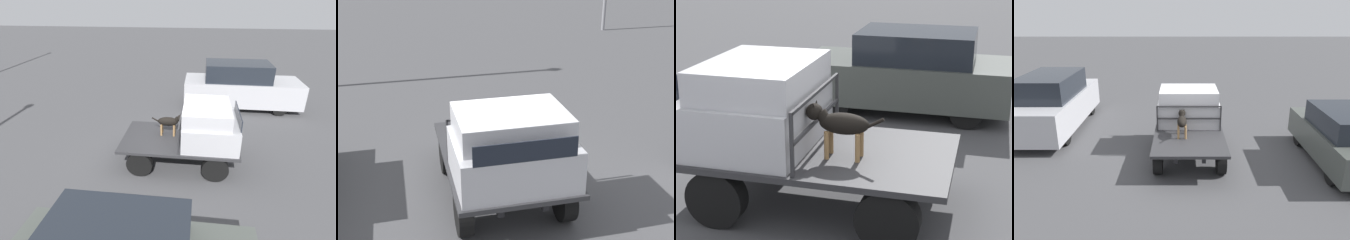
# 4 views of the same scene
# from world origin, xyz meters

# --- Properties ---
(ground_plane) EXTENTS (80.00, 80.00, 0.00)m
(ground_plane) POSITION_xyz_m (0.00, 0.00, 0.00)
(ground_plane) COLOR #474749
(flatbed_truck) EXTENTS (3.44, 2.02, 0.80)m
(flatbed_truck) POSITION_xyz_m (0.00, 0.00, 0.58)
(flatbed_truck) COLOR black
(flatbed_truck) RESTS_ON ground
(truck_cab) EXTENTS (1.57, 1.90, 1.12)m
(truck_cab) POSITION_xyz_m (0.85, 0.00, 1.33)
(truck_cab) COLOR #B7B7BC
(truck_cab) RESTS_ON flatbed_truck
(truck_headboard) EXTENTS (0.04, 1.90, 0.78)m
(truck_headboard) POSITION_xyz_m (0.03, 0.00, 1.32)
(truck_headboard) COLOR #2D2D30
(truck_headboard) RESTS_ON flatbed_truck
(dog) EXTENTS (1.03, 0.27, 0.70)m
(dog) POSITION_xyz_m (-0.30, 0.20, 1.25)
(dog) COLOR #9E7547
(dog) RESTS_ON flatbed_truck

